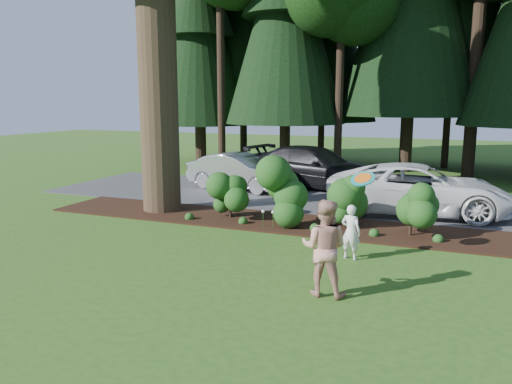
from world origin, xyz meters
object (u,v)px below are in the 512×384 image
car_white_suv (419,189)px  car_silver_wagon (240,172)px  car_dark_suv (313,167)px  child (351,232)px  adult (324,248)px  frisbee (363,179)px

car_white_suv → car_silver_wagon: bearing=70.7°
car_white_suv → car_dark_suv: size_ratio=0.99×
child → adult: 2.37m
car_silver_wagon → child: (6.03, -7.36, -0.12)m
frisbee → car_dark_suv: bearing=111.9°
child → frisbee: (0.21, 0.10, 1.25)m
car_white_suv → child: 5.52m
car_white_suv → adult: bearing=167.5°
car_dark_suv → adult: 11.85m
car_white_suv → car_dark_suv: 5.77m
car_silver_wagon → child: size_ratio=3.46×
adult → frisbee: bearing=-97.3°
car_dark_suv → car_white_suv: bearing=-115.9°
car_dark_suv → child: size_ratio=4.53×
car_silver_wagon → car_dark_suv: 3.14m
child → car_dark_suv: bearing=-57.5°
adult → car_white_suv: bearing=-100.0°
car_silver_wagon → frisbee: size_ratio=7.61×
child → frisbee: frisbee is taller
frisbee → car_white_suv: bearing=80.3°
car_dark_suv → adult: (3.33, -11.38, 0.04)m
car_silver_wagon → car_white_suv: car_white_suv is taller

